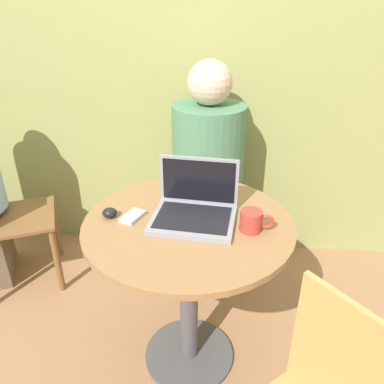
# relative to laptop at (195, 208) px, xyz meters

# --- Properties ---
(ground_plane) EXTENTS (12.00, 12.00, 0.00)m
(ground_plane) POSITION_rel_laptop_xyz_m (-0.02, -0.03, -0.79)
(ground_plane) COLOR #9E704C
(back_wall) EXTENTS (7.00, 0.05, 2.60)m
(back_wall) POSITION_rel_laptop_xyz_m (-0.02, 0.94, 0.51)
(back_wall) COLOR #939956
(back_wall) RESTS_ON ground_plane
(round_table) EXTENTS (0.81, 0.81, 0.75)m
(round_table) POSITION_rel_laptop_xyz_m (-0.02, -0.03, -0.22)
(round_table) COLOR #4C4C51
(round_table) RESTS_ON ground_plane
(laptop) EXTENTS (0.34, 0.28, 0.22)m
(laptop) POSITION_rel_laptop_xyz_m (0.00, 0.00, 0.00)
(laptop) COLOR gray
(laptop) RESTS_ON round_table
(cell_phone) EXTENTS (0.09, 0.12, 0.02)m
(cell_phone) POSITION_rel_laptop_xyz_m (-0.24, -0.03, -0.03)
(cell_phone) COLOR silver
(cell_phone) RESTS_ON round_table
(computer_mouse) EXTENTS (0.06, 0.05, 0.04)m
(computer_mouse) POSITION_rel_laptop_xyz_m (-0.33, -0.03, -0.02)
(computer_mouse) COLOR black
(computer_mouse) RESTS_ON round_table
(coffee_cup) EXTENTS (0.13, 0.08, 0.08)m
(coffee_cup) POSITION_rel_laptop_xyz_m (0.22, -0.07, -0.00)
(coffee_cup) COLOR #B2382D
(coffee_cup) RESTS_ON round_table
(person_seated) EXTENTS (0.41, 0.62, 1.25)m
(person_seated) POSITION_rel_laptop_xyz_m (0.01, 0.72, -0.28)
(person_seated) COLOR brown
(person_seated) RESTS_ON ground_plane
(chair_background) EXTENTS (0.53, 0.53, 0.83)m
(chair_background) POSITION_rel_laptop_xyz_m (-1.10, 0.42, -0.36)
(chair_background) COLOR brown
(chair_background) RESTS_ON ground_plane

